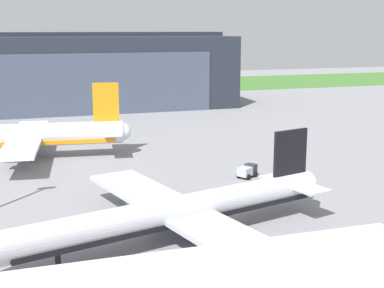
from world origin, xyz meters
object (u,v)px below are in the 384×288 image
(maintenance_hangar, at_px, (93,71))
(airliner_near_left, at_px, (178,212))
(ops_van, at_px, (247,171))
(airliner_far_right, at_px, (21,136))

(maintenance_hangar, relative_size, airliner_near_left, 1.95)
(airliner_near_left, xyz_separation_m, ops_van, (17.91, 21.54, -2.28))
(airliner_near_left, bearing_deg, ops_van, 50.26)
(maintenance_hangar, height_order, airliner_far_right, maintenance_hangar)
(airliner_far_right, bearing_deg, ops_van, -35.18)
(airliner_far_right, relative_size, ops_van, 10.40)
(maintenance_hangar, relative_size, airliner_far_right, 2.04)
(airliner_near_left, xyz_separation_m, airliner_far_right, (-16.46, 45.76, 0.81))
(ops_van, bearing_deg, airliner_far_right, 144.82)
(maintenance_hangar, height_order, ops_van, maintenance_hangar)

